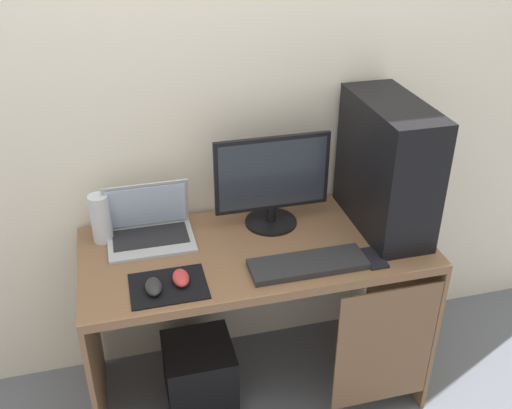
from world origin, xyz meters
TOP-DOWN VIEW (x-y plane):
  - ground_plane at (0.00, 0.00)m, footprint 8.00×8.00m
  - wall_back at (0.00, 0.34)m, footprint 4.00×0.05m
  - desk at (0.02, -0.01)m, footprint 1.30×0.59m
  - pc_tower at (0.52, 0.04)m, footprint 0.21×0.50m
  - monitor at (0.10, 0.14)m, footprint 0.45×0.20m
  - laptop at (-0.38, 0.16)m, footprint 0.32×0.23m
  - speaker at (-0.55, 0.18)m, footprint 0.07×0.07m
  - keyboard at (0.15, -0.18)m, footprint 0.42×0.14m
  - mousepad at (-0.35, -0.17)m, footprint 0.26×0.20m
  - mouse_left at (-0.30, -0.16)m, footprint 0.06×0.10m
  - mouse_right at (-0.40, -0.18)m, footprint 0.06×0.10m
  - cell_phone at (0.39, -0.19)m, footprint 0.07×0.13m
  - subwoofer at (-0.24, 0.00)m, footprint 0.28×0.28m

SIDE VIEW (x-z plane):
  - ground_plane at x=0.00m, z-range 0.00..0.00m
  - subwoofer at x=-0.24m, z-range 0.00..0.28m
  - desk at x=0.02m, z-range 0.21..0.94m
  - mousepad at x=-0.35m, z-range 0.73..0.74m
  - cell_phone at x=0.39m, z-range 0.73..0.74m
  - keyboard at x=0.15m, z-range 0.73..0.76m
  - mouse_left at x=-0.30m, z-range 0.74..0.77m
  - mouse_right at x=-0.40m, z-range 0.74..0.77m
  - laptop at x=-0.38m, z-range 0.67..0.89m
  - speaker at x=-0.55m, z-range 0.73..0.92m
  - monitor at x=0.10m, z-range 0.73..1.11m
  - pc_tower at x=0.52m, z-range 0.73..1.24m
  - wall_back at x=0.00m, z-range 0.00..2.60m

